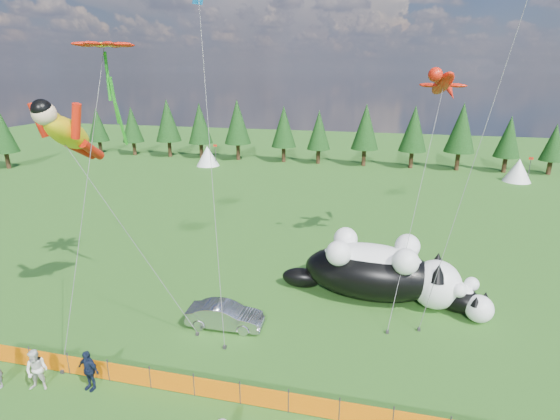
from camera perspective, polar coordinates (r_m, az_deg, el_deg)
name	(u,v)px	position (r m, az deg, el deg)	size (l,w,h in m)	color
ground	(240,356)	(21.98, -5.21, -18.40)	(160.00, 160.00, 0.00)	#0F3B0A
safety_fence	(217,390)	(19.47, -8.25, -22.21)	(22.06, 0.06, 1.10)	#262626
tree_line	(340,137)	(62.65, 7.88, 9.48)	(90.00, 4.00, 8.00)	black
festival_tents	(423,166)	(58.12, 18.15, 5.50)	(50.00, 3.20, 2.80)	white
cat_large	(379,270)	(26.36, 12.76, -7.69)	(10.50, 4.30, 3.79)	black
cat_small	(451,292)	(26.90, 21.45, -9.99)	(4.66, 4.29, 2.04)	black
car	(225,315)	(23.75, -7.20, -13.51)	(1.41, 4.04, 1.33)	#ABAAAF
spectator_b	(37,370)	(22.01, -29.16, -17.82)	(0.93, 0.55, 1.91)	silver
spectator_c	(88,370)	(21.16, -23.74, -18.59)	(1.09, 0.56, 1.85)	#121A32
superhero_kite	(68,133)	(22.70, -26.01, 9.04)	(7.94, 4.68, 12.72)	#DDC00B
gecko_kite	(443,84)	(30.58, 20.47, 15.19)	(4.27, 13.18, 15.88)	red
flower_kite	(104,48)	(23.71, -21.98, 18.98)	(3.14, 7.59, 15.17)	red
diamond_kite_a	(200,10)	(25.95, -10.47, 24.33)	(3.83, 7.57, 18.27)	blue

